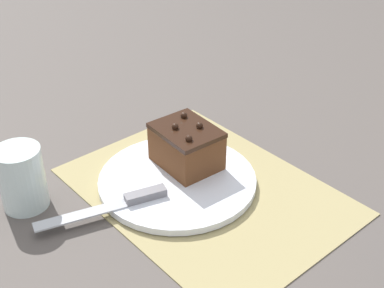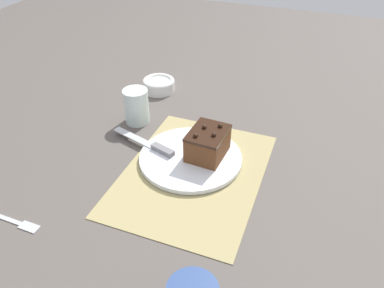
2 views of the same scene
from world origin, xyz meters
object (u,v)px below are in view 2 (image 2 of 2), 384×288
Objects in this scene: cake_plate at (191,158)px; drinking_glass at (136,106)px; chocolate_cake at (208,143)px; serving_knife at (153,146)px; dessert_fork at (15,222)px; small_bowl at (159,84)px.

cake_plate is 0.26m from drinking_glass.
chocolate_cake reaches higher than serving_knife.
drinking_glass is (-0.12, -0.11, 0.03)m from serving_knife.
cake_plate is 1.28× the size of serving_knife.
serving_knife is at bearing -89.91° from cake_plate.
drinking_glass reaches higher than serving_knife.
dessert_fork is (0.46, -0.06, -0.05)m from drinking_glass.
serving_knife is 1.91× the size of small_bowl.
drinking_glass reaches higher than dessert_fork.
cake_plate is 0.44m from dessert_fork.
dessert_fork is at bearing -3.28° from small_bowl.
dessert_fork is (0.67, -0.04, -0.02)m from small_bowl.
small_bowl is (-0.31, -0.28, -0.03)m from chocolate_cake.
chocolate_cake is 0.49m from dessert_fork.
small_bowl is at bearing -143.26° from cake_plate.
small_bowl is (-0.33, -0.25, 0.01)m from cake_plate.
drinking_glass is (-0.12, -0.22, 0.04)m from cake_plate.
dessert_fork is (0.34, -0.28, -0.01)m from cake_plate.
chocolate_cake reaches higher than dessert_fork.
drinking_glass is (-0.10, -0.26, 0.00)m from chocolate_cake.
serving_knife is (0.00, -0.11, 0.01)m from cake_plate.
serving_knife reaches higher than dessert_fork.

